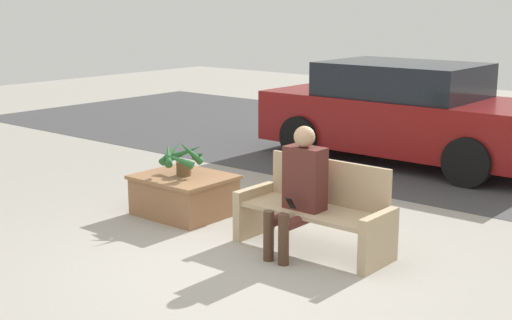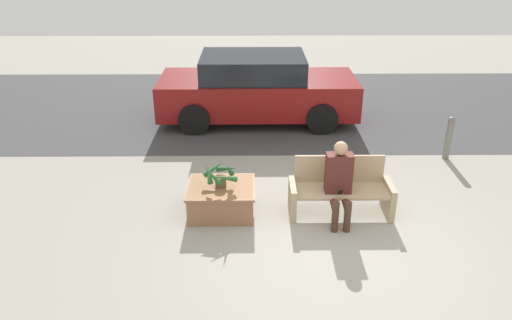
# 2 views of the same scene
# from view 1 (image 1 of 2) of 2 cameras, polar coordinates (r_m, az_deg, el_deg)

# --- Properties ---
(ground_plane) EXTENTS (30.00, 30.00, 0.00)m
(ground_plane) POSITION_cam_1_polar(r_m,az_deg,el_deg) (6.70, -1.76, -8.62)
(ground_plane) COLOR #9E998E
(road_surface) EXTENTS (20.00, 6.00, 0.01)m
(road_surface) POSITION_cam_1_polar(r_m,az_deg,el_deg) (11.76, 18.17, 0.07)
(road_surface) COLOR #424244
(road_surface) RESTS_ON ground_plane
(bench) EXTENTS (1.58, 0.59, 0.88)m
(bench) POSITION_cam_1_polar(r_m,az_deg,el_deg) (7.10, 4.84, -4.10)
(bench) COLOR tan
(bench) RESTS_ON ground_plane
(person_seated) EXTENTS (0.40, 0.62, 1.26)m
(person_seated) POSITION_cam_1_polar(r_m,az_deg,el_deg) (6.91, 3.50, -2.12)
(person_seated) COLOR #51231E
(person_seated) RESTS_ON ground_plane
(planter_box) EXTENTS (1.04, 0.89, 0.46)m
(planter_box) POSITION_cam_1_polar(r_m,az_deg,el_deg) (8.29, -5.76, -2.67)
(planter_box) COLOR #936642
(planter_box) RESTS_ON ground_plane
(potted_plant) EXTENTS (0.58, 0.59, 0.46)m
(potted_plant) POSITION_cam_1_polar(r_m,az_deg,el_deg) (8.19, -5.91, 0.22)
(potted_plant) COLOR brown
(potted_plant) RESTS_ON planter_box
(parked_car) EXTENTS (4.44, 1.98, 1.52)m
(parked_car) POSITION_cam_1_polar(r_m,az_deg,el_deg) (11.16, 11.91, 3.69)
(parked_car) COLOR maroon
(parked_car) RESTS_ON ground_plane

